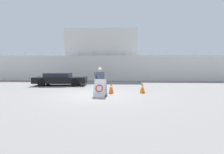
# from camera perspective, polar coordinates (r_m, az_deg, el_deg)

# --- Properties ---
(ground_plane) EXTENTS (90.00, 90.00, 0.00)m
(ground_plane) POSITION_cam_1_polar(r_m,az_deg,el_deg) (10.91, -5.10, -5.89)
(ground_plane) COLOR gray
(perimeter_wall) EXTENTS (36.00, 0.30, 3.58)m
(perimeter_wall) POSITION_cam_1_polar(r_m,az_deg,el_deg) (21.86, -1.11, 2.94)
(perimeter_wall) COLOR silver
(perimeter_wall) RESTS_ON ground_plane
(building_block) EXTENTS (9.64, 7.66, 6.76)m
(building_block) POSITION_cam_1_polar(r_m,az_deg,el_deg) (26.89, -2.88, 6.90)
(building_block) COLOR silver
(building_block) RESTS_ON ground_plane
(barricade_sign) EXTENTS (0.83, 0.80, 1.03)m
(barricade_sign) POSITION_cam_1_polar(r_m,az_deg,el_deg) (10.22, -3.92, -3.62)
(barricade_sign) COLOR white
(barricade_sign) RESTS_ON ground_plane
(security_guard) EXTENTS (0.67, 0.44, 1.70)m
(security_guard) POSITION_cam_1_polar(r_m,az_deg,el_deg) (10.96, -3.92, -0.87)
(security_guard) COLOR #514C42
(security_guard) RESTS_ON ground_plane
(traffic_cone_near) EXTENTS (0.42, 0.42, 0.68)m
(traffic_cone_near) POSITION_cam_1_polar(r_m,az_deg,el_deg) (11.92, 9.90, -3.49)
(traffic_cone_near) COLOR orange
(traffic_cone_near) RESTS_ON ground_plane
(traffic_cone_mid) EXTENTS (0.37, 0.37, 0.78)m
(traffic_cone_mid) POSITION_cam_1_polar(r_m,az_deg,el_deg) (11.54, -0.28, -3.42)
(traffic_cone_mid) COLOR orange
(traffic_cone_mid) RESTS_ON ground_plane
(parked_car_front_coupe) EXTENTS (4.88, 2.28, 1.16)m
(parked_car_front_coupe) POSITION_cam_1_polar(r_m,az_deg,el_deg) (17.02, -16.51, -0.62)
(parked_car_front_coupe) COLOR black
(parked_car_front_coupe) RESTS_ON ground_plane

